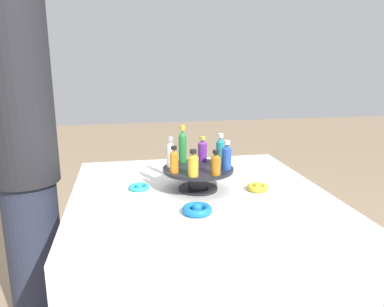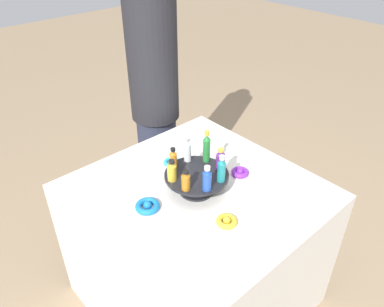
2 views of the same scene
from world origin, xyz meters
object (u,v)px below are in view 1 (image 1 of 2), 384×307
bottle_amber (216,164)px  ribbon_bow_teal (139,187)px  bottle_gold (193,164)px  bottle_green (183,145)px  ribbon_bow_blue (197,209)px  display_stand (198,175)px  ribbon_bow_gold (257,187)px  person_figure (24,150)px  bottle_teal (220,150)px  bottle_purple (202,150)px  bottle_blue (227,156)px  bottle_orange (174,160)px  bottle_clear (171,153)px  ribbon_bow_purple (199,170)px

bottle_amber → ribbon_bow_teal: size_ratio=1.12×
bottle_gold → ribbon_bow_teal: size_ratio=1.20×
bottle_green → ribbon_bow_teal: bottle_green is taller
bottle_gold → ribbon_bow_blue: (0.12, -0.01, -0.12)m
display_stand → ribbon_bow_gold: bearing=78.0°
bottle_amber → person_figure: 0.85m
bottle_amber → ribbon_bow_teal: bottle_amber is taller
bottle_teal → ribbon_bow_gold: (0.09, 0.13, -0.13)m
bottle_gold → bottle_amber: size_ratio=1.07×
bottle_gold → bottle_purple: size_ratio=0.97×
bottle_green → bottle_amber: bearing=24.2°
bottle_blue → bottle_orange: bearing=-88.3°
display_stand → person_figure: person_figure is taller
bottle_gold → bottle_teal: 0.20m
bottle_green → bottle_purple: bottle_green is taller
bottle_green → ribbon_bow_blue: bottle_green is taller
bottle_amber → bottle_orange: bearing=-110.8°
person_figure → ribbon_bow_teal: bearing=-5.0°
bottle_purple → bottle_green: bearing=-88.3°
bottle_clear → ribbon_bow_gold: 0.36m
bottle_clear → bottle_purple: bottle_clear is taller
bottle_blue → ribbon_bow_gold: size_ratio=1.35×
display_stand → bottle_purple: bearing=159.2°
bottle_green → bottle_purple: size_ratio=1.49×
ribbon_bow_purple → ribbon_bow_teal: size_ratio=0.99×
display_stand → bottle_orange: 0.13m
ribbon_bow_teal → person_figure: bearing=-119.0°
bottle_green → bottle_gold: size_ratio=1.55×
bottle_green → bottle_amber: (0.20, 0.09, -0.03)m
ribbon_bow_blue → bottle_blue: bearing=141.4°
ribbon_bow_gold → bottle_blue: bearing=-94.5°
ribbon_bow_teal → ribbon_bow_gold: ribbon_bow_gold is taller
bottle_amber → bottle_purple: bottle_purple is taller
bottle_green → ribbon_bow_gold: bearing=61.5°
bottle_orange → bottle_blue: size_ratio=0.90×
bottle_teal → ribbon_bow_teal: bottle_teal is taller
display_stand → ribbon_bow_teal: size_ratio=3.36×
display_stand → ribbon_bow_blue: 0.24m
display_stand → ribbon_bow_gold: (0.05, 0.23, -0.05)m
bottle_teal → ribbon_bow_teal: 0.35m
bottle_gold → bottle_orange: bearing=-133.3°
bottle_amber → bottle_purple: (-0.20, -0.01, 0.00)m
bottle_clear → bottle_orange: size_ratio=1.17×
bottle_purple → bottle_teal: bearing=46.7°
bottle_gold → bottle_blue: size_ratio=0.87×
bottle_teal → ribbon_bow_purple: size_ratio=1.51×
bottle_blue → ribbon_bow_blue: size_ratio=1.11×
bottle_amber → bottle_blue: bottle_blue is taller
bottle_orange → ribbon_bow_gold: 0.35m
person_figure → bottle_amber: bearing=-4.9°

